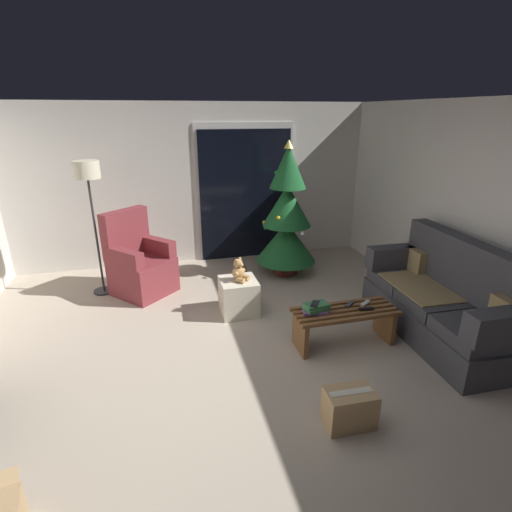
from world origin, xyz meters
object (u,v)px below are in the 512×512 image
Objects in this scene: teddy_bear_chestnut_by_tree at (242,276)px; coffee_table at (344,321)px; remote_black at (366,309)px; remote_silver at (365,303)px; cardboard_box_taped_mid_floor at (349,408)px; ottoman at (239,296)px; armchair at (140,265)px; remote_graphite at (350,304)px; book_stack at (316,308)px; floor_lamp at (88,183)px; couch at (443,302)px; christmas_tree at (287,218)px; cell_phone at (315,304)px; teddy_bear_honey at (239,271)px.

coffee_table is at bearing -68.41° from teddy_bear_chestnut_by_tree.
remote_black is (0.21, -0.06, 0.15)m from coffee_table.
remote_silver reaches higher than cardboard_box_taped_mid_floor.
ottoman is at bearing -160.31° from remote_silver.
remote_black is 3.02m from armchair.
cardboard_box_taped_mid_floor is at bearing 115.78° from remote_graphite.
ottoman reaches higher than remote_silver.
coffee_table is 3.81× the size of book_stack.
remote_black reaches higher than coffee_table.
floor_lamp is at bearing -120.26° from remote_black.
teddy_bear_chestnut_by_tree is at bearing 111.59° from coffee_table.
christmas_tree is (-1.10, 2.11, 0.48)m from couch.
floor_lamp reaches higher than ottoman.
remote_black is 0.54× the size of book_stack.
coffee_table is 7.05× the size of remote_silver.
floor_lamp reaches higher than remote_silver.
coffee_table is at bearing -45.78° from ottoman.
remote_black is at bearing -14.76° from coffee_table.
teddy_bear_chestnut_by_tree is at bearing -6.87° from floor_lamp.
coffee_table is at bearing 65.95° from cardboard_box_taped_mid_floor.
remote_silver is 0.14× the size of armchair.
ottoman reaches higher than remote_graphite.
ottoman is 1.10× the size of cardboard_box_taped_mid_floor.
ottoman is at bearing -132.50° from christmas_tree.
christmas_tree is 4.53× the size of ottoman.
teddy_bear_honey is at bearing 156.46° from cell_phone.
ottoman is 0.34m from teddy_bear_honey.
christmas_tree is 4.99× the size of cardboard_box_taped_mid_floor.
teddy_bear_honey is (-0.95, -1.05, -0.33)m from christmas_tree.
coffee_table is 3.86× the size of teddy_bear_honey.
remote_graphite is 1.37m from ottoman.
floor_lamp is at bearing 150.57° from couch.
remote_silver is 0.08× the size of christmas_tree.
armchair is at bearing 141.77° from teddy_bear_honey.
book_stack is (-0.59, -0.02, 0.03)m from remote_silver.
cardboard_box_taped_mid_floor is (2.15, -3.08, -1.35)m from floor_lamp.
remote_black is 0.18m from remote_graphite.
armchair is at bearing -176.70° from christmas_tree.
teddy_bear_chestnut_by_tree is at bearing 102.50° from book_stack.
couch is 12.59× the size of remote_graphite.
coffee_table is 3.53m from floor_lamp.
teddy_bear_honey reaches higher than cell_phone.
remote_graphite is 0.39× the size of cardboard_box_taped_mid_floor.
book_stack is 0.72× the size of cardboard_box_taped_mid_floor.
remote_silver is at bearing 56.65° from cardboard_box_taped_mid_floor.
remote_silver is 2.00m from teddy_bear_chestnut_by_tree.
ottoman is at bearing 152.73° from couch.
cardboard_box_taped_mid_floor is (-0.48, -1.07, -0.12)m from coffee_table.
christmas_tree is at bearing -35.75° from remote_graphite.
christmas_tree reaches higher than cardboard_box_taped_mid_floor.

